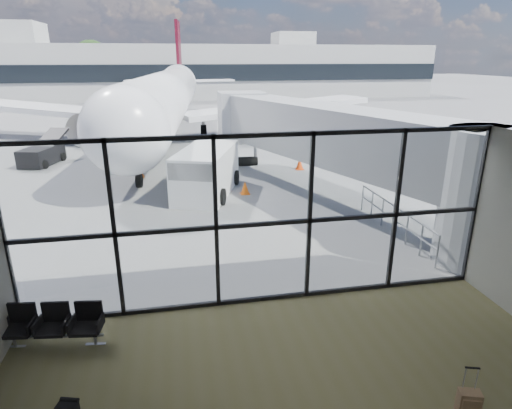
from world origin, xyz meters
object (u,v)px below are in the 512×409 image
object	(u,v)px
service_van	(206,171)
belt_loader	(43,154)
airliner	(166,97)
seating_row	(54,322)
suitcase	(468,405)

from	to	relation	value
service_van	belt_loader	distance (m)	12.21
airliner	service_van	world-z (taller)	airliner
seating_row	service_van	world-z (taller)	service_van
seating_row	service_van	distance (m)	11.46
seating_row	suitcase	bearing A→B (deg)	-17.58
airliner	belt_loader	world-z (taller)	airliner
airliner	belt_loader	bearing A→B (deg)	-124.82
seating_row	belt_loader	xyz separation A→B (m)	(-4.95, 18.58, 0.09)
seating_row	service_van	size ratio (longest dim) A/B	0.40
airliner	seating_row	bearing A→B (deg)	-89.82
airliner	suitcase	bearing A→B (deg)	-75.03
seating_row	service_van	xyz separation A→B (m)	(4.28, 10.61, 0.57)
airliner	service_van	xyz separation A→B (m)	(1.76, -16.79, -2.00)
suitcase	airliner	bearing A→B (deg)	117.19
seating_row	airliner	distance (m)	27.63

